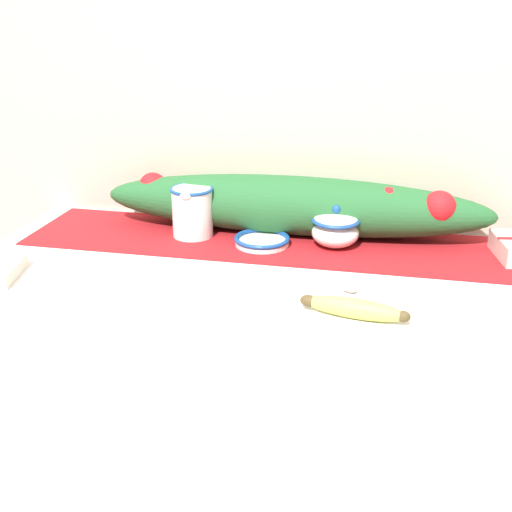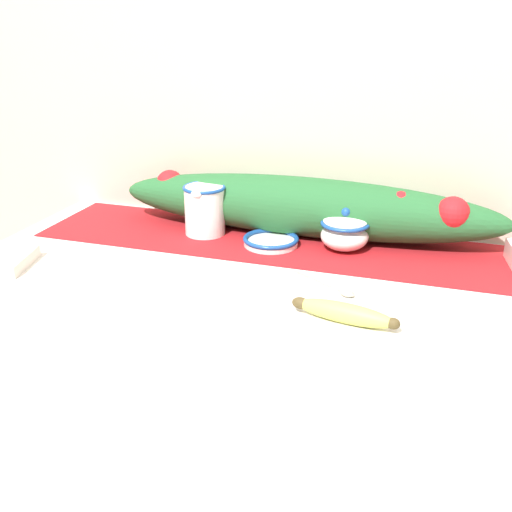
{
  "view_description": "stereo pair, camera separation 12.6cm",
  "coord_description": "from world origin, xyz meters",
  "views": [
    {
      "loc": [
        0.21,
        -1.17,
        1.46
      ],
      "look_at": [
        -0.03,
        -0.03,
        0.99
      ],
      "focal_mm": 45.0,
      "sensor_mm": 36.0,
      "label": 1
    },
    {
      "loc": [
        0.34,
        -1.14,
        1.46
      ],
      "look_at": [
        -0.03,
        -0.03,
        0.99
      ],
      "focal_mm": 45.0,
      "sensor_mm": 36.0,
      "label": 2
    }
  ],
  "objects": [
    {
      "name": "countertop",
      "position": [
        0.0,
        0.0,
        0.47
      ],
      "size": [
        1.32,
        0.67,
        0.94
      ],
      "primitive_type": "cube",
      "color": "silver",
      "rests_on": "ground_plane"
    },
    {
      "name": "back_wall",
      "position": [
        0.0,
        0.35,
        1.2
      ],
      "size": [
        2.12,
        0.04,
        2.4
      ],
      "primitive_type": "cube",
      "color": "beige",
      "rests_on": "ground_plane"
    },
    {
      "name": "table_runner",
      "position": [
        0.0,
        0.19,
        0.94
      ],
      "size": [
        1.21,
        0.27,
        0.0
      ],
      "primitive_type": "cube",
      "color": "#A8191E",
      "rests_on": "countertop"
    },
    {
      "name": "cream_pitcher",
      "position": [
        -0.23,
        0.19,
        1.01
      ],
      "size": [
        0.1,
        0.12,
        0.12
      ],
      "color": "white",
      "rests_on": "countertop"
    },
    {
      "name": "sugar_bowl",
      "position": [
        0.11,
        0.19,
        0.98
      ],
      "size": [
        0.11,
        0.11,
        0.1
      ],
      "color": "white",
      "rests_on": "countertop"
    },
    {
      "name": "small_dish",
      "position": [
        -0.05,
        0.16,
        0.95
      ],
      "size": [
        0.13,
        0.13,
        0.02
      ],
      "color": "white",
      "rests_on": "countertop"
    },
    {
      "name": "banana",
      "position": [
        0.17,
        -0.15,
        0.96
      ],
      "size": [
        0.2,
        0.07,
        0.04
      ],
      "rotation": [
        0.0,
        0.0,
        -0.16
      ],
      "color": "#CCD156",
      "rests_on": "countertop"
    },
    {
      "name": "spoon",
      "position": [
        0.15,
        -0.04,
        0.94
      ],
      "size": [
        0.15,
        0.1,
        0.01
      ],
      "rotation": [
        0.0,
        0.0,
        -0.55
      ],
      "color": "#A89E89",
      "rests_on": "countertop"
    },
    {
      "name": "poinsettia_garland",
      "position": [
        0.0,
        0.25,
        1.01
      ],
      "size": [
        0.92,
        0.15,
        0.14
      ],
      "color": "#235B2D",
      "rests_on": "countertop"
    }
  ]
}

